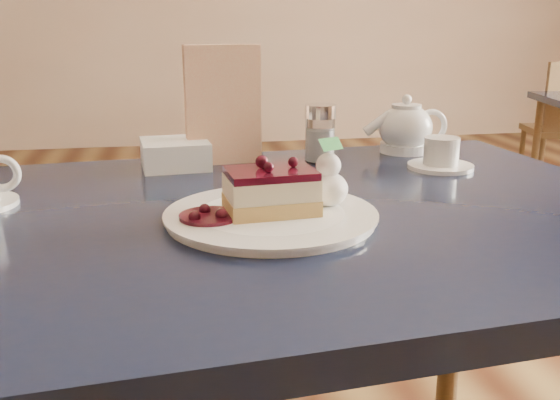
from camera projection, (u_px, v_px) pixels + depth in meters
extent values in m
cube|color=black|center=(262.00, 223.00, 0.93)|extent=(1.31, 0.93, 0.04)
cylinder|color=#49341C|center=(453.00, 312.00, 1.51)|extent=(0.05, 0.05, 0.73)
cylinder|color=white|center=(271.00, 216.00, 0.88)|extent=(0.29, 0.29, 0.01)
cube|color=tan|center=(271.00, 205.00, 0.87)|extent=(0.13, 0.10, 0.02)
cube|color=beige|center=(271.00, 187.00, 0.87)|extent=(0.13, 0.10, 0.03)
cube|color=black|center=(271.00, 173.00, 0.86)|extent=(0.13, 0.09, 0.01)
ellipsoid|color=white|center=(328.00, 189.00, 0.90)|extent=(0.06, 0.06, 0.05)
cylinder|color=black|center=(209.00, 216.00, 0.85)|extent=(0.08, 0.08, 0.01)
torus|color=white|center=(1.00, 173.00, 0.94)|extent=(0.06, 0.01, 0.06)
cylinder|color=white|center=(440.00, 166.00, 1.19)|extent=(0.12, 0.12, 0.01)
cylinder|color=white|center=(441.00, 151.00, 1.18)|extent=(0.07, 0.07, 0.05)
ellipsoid|color=white|center=(405.00, 130.00, 1.32)|extent=(0.11, 0.11, 0.10)
cylinder|color=white|center=(407.00, 104.00, 1.30)|extent=(0.06, 0.06, 0.01)
cylinder|color=white|center=(370.00, 131.00, 1.31)|extent=(0.06, 0.02, 0.05)
cube|color=#FCEAB6|center=(223.00, 105.00, 1.20)|extent=(0.15, 0.04, 0.23)
cylinder|color=white|center=(320.00, 140.00, 1.23)|extent=(0.06, 0.06, 0.09)
cylinder|color=silver|center=(320.00, 111.00, 1.21)|extent=(0.06, 0.06, 0.03)
cube|color=white|center=(175.00, 154.00, 1.19)|extent=(0.13, 0.13, 0.05)
cylinder|color=#49341C|center=(534.00, 158.00, 3.43)|extent=(0.04, 0.04, 0.63)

